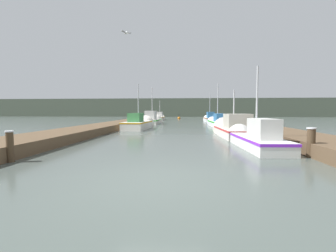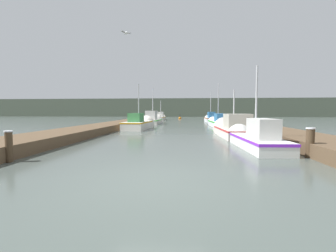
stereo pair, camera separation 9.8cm
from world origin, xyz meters
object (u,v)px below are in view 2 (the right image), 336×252
at_px(mooring_piling_2, 214,116).
at_px(seagull_lead, 126,33).
at_px(mooring_piling_0, 210,116).
at_px(channel_buoy, 180,118).
at_px(fishing_boat_5, 210,119).
at_px(mooring_piling_3, 9,146).
at_px(fishing_boat_1, 232,129).
at_px(fishing_boat_3, 218,122).
at_px(mooring_piling_1, 310,143).
at_px(fishing_boat_0, 254,138).
at_px(fishing_boat_6, 161,117).
at_px(fishing_boat_4, 153,120).
at_px(fishing_boat_2, 140,124).

relative_size(mooring_piling_2, seagull_lead, 2.84).
distance_m(mooring_piling_0, channel_buoy, 5.57).
distance_m(fishing_boat_5, mooring_piling_3, 27.02).
bearing_deg(fishing_boat_1, fishing_boat_3, 85.76).
bearing_deg(mooring_piling_2, mooring_piling_3, -107.80).
relative_size(fishing_boat_3, mooring_piling_3, 6.27).
xyz_separation_m(channel_buoy, seagull_lead, (-1.65, -31.54, 5.29)).
distance_m(mooring_piling_1, mooring_piling_3, 9.59).
distance_m(fishing_boat_0, fishing_boat_6, 28.80).
xyz_separation_m(fishing_boat_6, mooring_piling_3, (-0.90, -31.45, 0.06)).
height_order(fishing_boat_1, fishing_boat_5, fishing_boat_5).
distance_m(fishing_boat_6, channel_buoy, 5.89).
relative_size(fishing_boat_0, fishing_boat_4, 0.77).
distance_m(fishing_boat_1, seagull_lead, 8.32).
relative_size(fishing_boat_6, channel_buoy, 5.16).
relative_size(fishing_boat_2, mooring_piling_2, 3.75).
xyz_separation_m(fishing_boat_5, mooring_piling_0, (0.85, 10.08, 0.06)).
bearing_deg(mooring_piling_1, fishing_boat_6, 105.97).
bearing_deg(fishing_boat_6, mooring_piling_0, 25.81).
bearing_deg(mooring_piling_2, mooring_piling_1, -90.28).
bearing_deg(mooring_piling_1, mooring_piling_3, -171.24).
xyz_separation_m(fishing_boat_6, channel_buoy, (3.08, 5.02, -0.27)).
relative_size(fishing_boat_0, mooring_piling_3, 4.92).
bearing_deg(mooring_piling_2, seagull_lead, -106.26).
relative_size(fishing_boat_3, fishing_boat_6, 1.12).
xyz_separation_m(mooring_piling_1, seagull_lead, (-7.16, 3.47, 4.93)).
xyz_separation_m(fishing_boat_2, mooring_piling_0, (8.19, 22.78, 0.09)).
bearing_deg(fishing_boat_2, fishing_boat_1, -31.71).
bearing_deg(seagull_lead, fishing_boat_4, -133.72).
bearing_deg(fishing_boat_5, fishing_boat_1, -93.50).
height_order(fishing_boat_0, fishing_boat_4, fishing_boat_4).
bearing_deg(mooring_piling_1, seagull_lead, 154.13).
relative_size(fishing_boat_5, mooring_piling_3, 4.66).
height_order(fishing_boat_0, channel_buoy, fishing_boat_0).
height_order(fishing_boat_6, seagull_lead, seagull_lead).
distance_m(fishing_boat_0, mooring_piling_1, 2.47).
height_order(mooring_piling_0, seagull_lead, seagull_lead).
distance_m(mooring_piling_2, seagull_lead, 26.50).
relative_size(fishing_boat_4, mooring_piling_3, 6.41).
xyz_separation_m(fishing_boat_3, mooring_piling_3, (-8.44, -16.56, 0.08)).
xyz_separation_m(fishing_boat_0, seagull_lead, (-5.95, 1.32, 5.06)).
distance_m(mooring_piling_1, seagull_lead, 9.36).
distance_m(fishing_boat_2, fishing_boat_3, 8.04).
xyz_separation_m(fishing_boat_6, seagull_lead, (1.42, -26.52, 5.02)).
distance_m(fishing_boat_6, mooring_piling_1, 31.20).
bearing_deg(mooring_piling_3, fishing_boat_1, 44.16).
xyz_separation_m(fishing_boat_1, fishing_boat_5, (0.40, 17.63, 0.04)).
bearing_deg(mooring_piling_1, mooring_piling_0, 90.01).
xyz_separation_m(fishing_boat_0, mooring_piling_3, (-8.28, -3.61, 0.11)).
height_order(fishing_boat_0, seagull_lead, seagull_lead).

